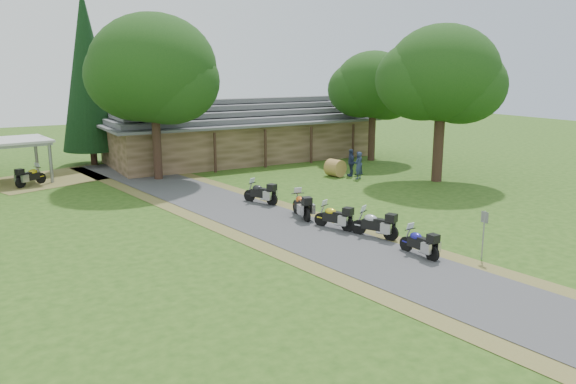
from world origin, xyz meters
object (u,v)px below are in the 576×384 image
lodge (239,129)px  motorcycle_row_e (260,192)px  hay_bale (335,168)px  motorcycle_carport_a (30,175)px  motorcycle_row_d (301,204)px  motorcycle_row_c (334,216)px  motorcycle_row_a (419,241)px  motorcycle_row_b (375,223)px

lodge → motorcycle_row_e: bearing=-111.1°
hay_bale → lodge: bearing=103.9°
motorcycle_carport_a → hay_bale: motorcycle_carport_a is taller
motorcycle_row_e → motorcycle_row_d: bearing=160.7°
motorcycle_row_c → motorcycle_row_d: 2.44m
motorcycle_row_d → motorcycle_carport_a: size_ratio=1.03×
lodge → motorcycle_row_a: size_ratio=12.03×
motorcycle_row_a → motorcycle_row_d: (-0.99, 7.22, 0.08)m
motorcycle_row_e → hay_bale: size_ratio=1.68×
motorcycle_row_a → motorcycle_row_c: (-0.72, 4.79, 0.03)m
motorcycle_row_c → hay_bale: (7.34, 10.42, -0.06)m
motorcycle_row_a → motorcycle_row_e: bearing=4.5°
motorcycle_row_b → hay_bale: size_ratio=1.68×
motorcycle_row_b → motorcycle_row_c: size_ratio=1.05×
motorcycle_row_b → motorcycle_carport_a: motorcycle_carport_a is taller
motorcycle_row_c → motorcycle_carport_a: motorcycle_carport_a is taller
motorcycle_row_a → motorcycle_row_c: 4.84m
motorcycle_row_e → motorcycle_carport_a: (-10.25, 11.42, 0.01)m
lodge → hay_bale: size_ratio=18.44×
motorcycle_carport_a → motorcycle_row_e: bearing=-83.3°
motorcycle_row_a → motorcycle_row_b: 2.82m
motorcycle_row_a → motorcycle_row_d: 7.28m
motorcycle_carport_a → motorcycle_row_c: bearing=-93.2°
lodge → motorcycle_carport_a: bearing=-169.6°
motorcycle_row_c → motorcycle_carport_a: size_ratio=0.95×
motorcycle_row_c → hay_bale: size_ratio=1.61×
motorcycle_row_c → motorcycle_row_a: bearing=166.5°
motorcycle_row_a → motorcycle_row_e: size_ratio=0.91×
motorcycle_row_a → motorcycle_row_e: 10.93m
motorcycle_carport_a → motorcycle_row_d: bearing=-89.9°
motorcycle_carport_a → motorcycle_row_a: bearing=-97.6°
motorcycle_row_a → motorcycle_row_d: bearing=5.1°
motorcycle_row_c → motorcycle_row_e: (-0.66, 6.05, 0.03)m
motorcycle_row_c → motorcycle_row_d: (-0.27, 2.43, 0.05)m
motorcycle_row_b → motorcycle_row_d: motorcycle_row_d is taller
motorcycle_row_b → hay_bale: (6.57, 12.39, -0.09)m
motorcycle_row_c → motorcycle_carport_a: 20.60m
lodge → motorcycle_row_e: size_ratio=10.99×
motorcycle_row_a → motorcycle_row_e: motorcycle_row_e is taller
motorcycle_row_c → motorcycle_row_b: bearing=179.3°
hay_bale → motorcycle_carport_a: bearing=158.9°
motorcycle_row_a → hay_bale: motorcycle_row_a is taller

